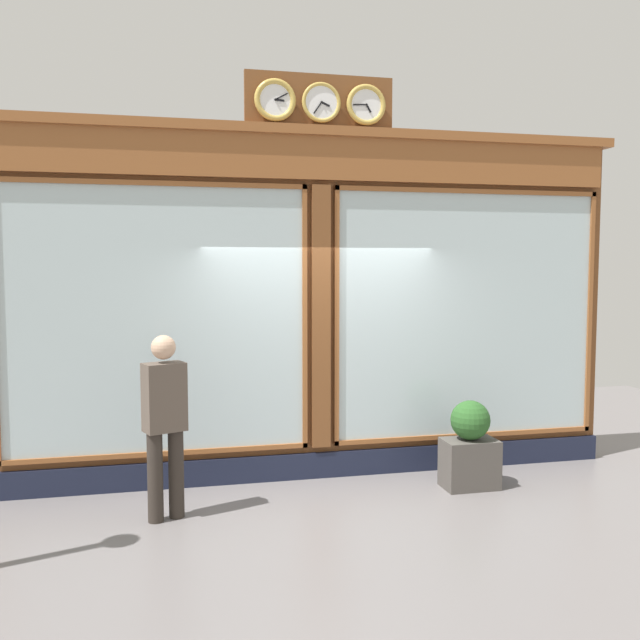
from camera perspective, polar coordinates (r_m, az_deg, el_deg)
ground_plane at (r=5.16m, az=7.45°, el=-22.09°), size 14.00×14.00×0.00m
shop_facade at (r=7.43m, az=-0.22°, el=1.40°), size 6.86×0.42×4.31m
pedestrian at (r=6.37m, az=-12.85°, el=-8.06°), size 0.42×0.34×1.69m
planter_box at (r=7.41m, az=12.39°, el=-11.63°), size 0.56×0.36×0.51m
planter_shrub at (r=7.29m, az=12.45°, el=-8.17°), size 0.41×0.41×0.41m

